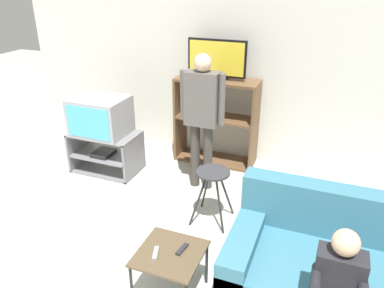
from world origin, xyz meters
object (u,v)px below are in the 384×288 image
at_px(remote_control_white, 156,253).
at_px(person_standing_adult, 202,110).
at_px(couch, 353,278).
at_px(remote_control_black, 182,249).
at_px(television_main, 100,116).
at_px(media_shelf, 216,121).
at_px(tv_stand, 106,152).
at_px(folding_stool, 213,180).
at_px(television_flat, 217,61).
at_px(snack_table, 170,257).

xyz_separation_m(remote_control_white, person_standing_adult, (-0.27, 1.77, 0.55)).
bearing_deg(couch, remote_control_black, -164.90).
distance_m(television_main, remote_control_black, 2.41).
relative_size(remote_control_black, person_standing_adult, 0.09).
height_order(television_main, media_shelf, media_shelf).
xyz_separation_m(tv_stand, folding_stool, (1.67, -0.55, 0.22)).
relative_size(television_main, person_standing_adult, 0.41).
bearing_deg(folding_stool, television_main, 162.16).
relative_size(remote_control_white, couch, 0.07).
xyz_separation_m(remote_control_white, couch, (1.45, 0.46, -0.16)).
bearing_deg(television_flat, person_standing_adult, -84.49).
bearing_deg(television_flat, media_shelf, 50.81).
relative_size(television_flat, person_standing_adult, 0.47).
bearing_deg(television_flat, folding_stool, -72.60).
bearing_deg(person_standing_adult, folding_stool, -60.47).
bearing_deg(television_main, remote_control_white, -46.56).
bearing_deg(tv_stand, television_main, -171.42).
relative_size(snack_table, person_standing_adult, 0.31).
xyz_separation_m(folding_stool, snack_table, (0.02, -1.10, -0.09)).
distance_m(television_main, couch, 3.35).
bearing_deg(remote_control_white, folding_stool, 68.43).
xyz_separation_m(television_main, remote_control_black, (1.79, -1.59, -0.32)).
xyz_separation_m(remote_control_black, couch, (1.28, 0.35, -0.16)).
relative_size(tv_stand, folding_stool, 1.47).
height_order(television_main, snack_table, television_main).
bearing_deg(remote_control_white, media_shelf, 79.71).
height_order(tv_stand, folding_stool, folding_stool).
height_order(media_shelf, snack_table, media_shelf).
bearing_deg(snack_table, media_shelf, 99.83).
relative_size(folding_stool, remote_control_white, 4.11).
bearing_deg(couch, media_shelf, 131.23).
xyz_separation_m(snack_table, person_standing_adult, (-0.36, 1.71, 0.61)).
bearing_deg(person_standing_adult, television_flat, 95.51).
distance_m(television_flat, couch, 2.93).
bearing_deg(remote_control_black, person_standing_adult, 114.16).
xyz_separation_m(television_main, snack_table, (1.71, -1.65, -0.38)).
bearing_deg(television_flat, tv_stand, -148.15).
xyz_separation_m(snack_table, couch, (1.36, 0.41, -0.10)).
height_order(television_main, person_standing_adult, person_standing_adult).
height_order(media_shelf, television_flat, television_flat).
relative_size(television_flat, remote_control_white, 5.30).
bearing_deg(tv_stand, remote_control_white, -47.08).
bearing_deg(media_shelf, person_standing_adult, -85.40).
bearing_deg(couch, television_main, 157.99).
height_order(tv_stand, television_flat, television_flat).
xyz_separation_m(television_flat, folding_stool, (0.42, -1.33, -0.93)).
bearing_deg(tv_stand, snack_table, -44.44).
xyz_separation_m(television_main, person_standing_adult, (1.35, 0.07, 0.23)).
height_order(snack_table, remote_control_black, remote_control_black).
bearing_deg(snack_table, television_flat, 100.12).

